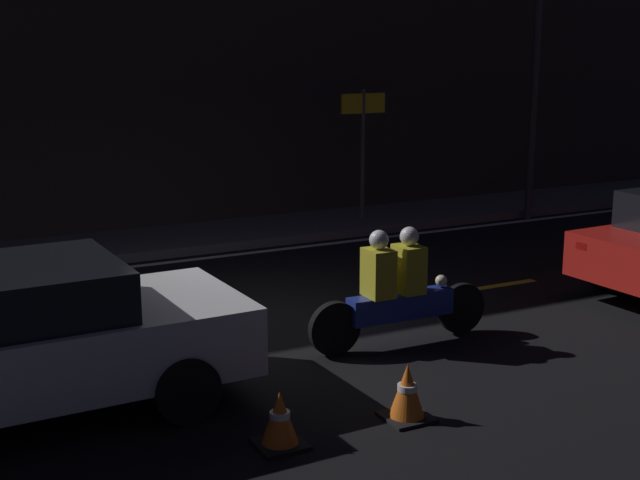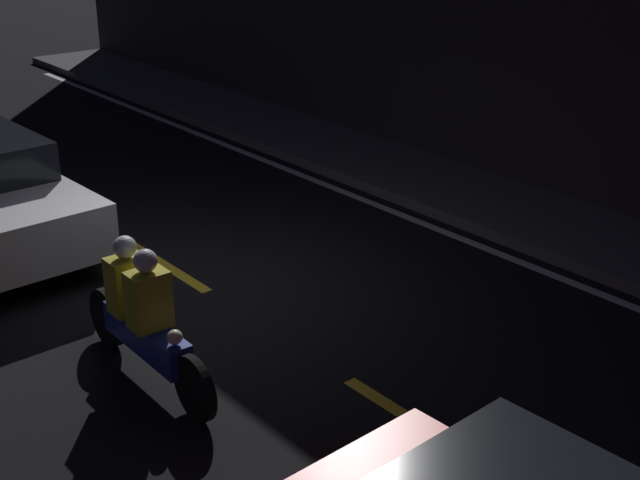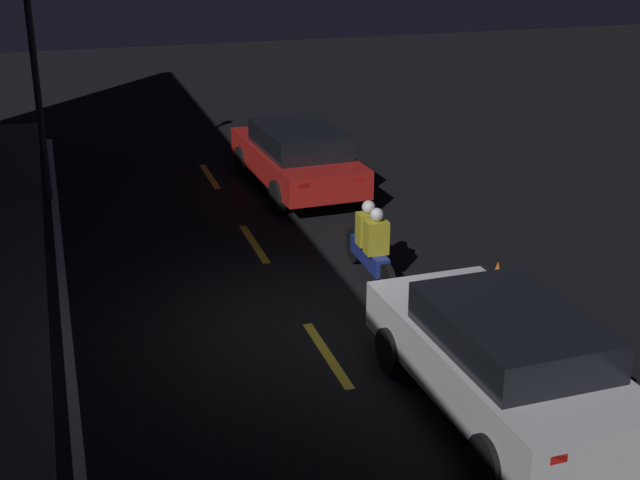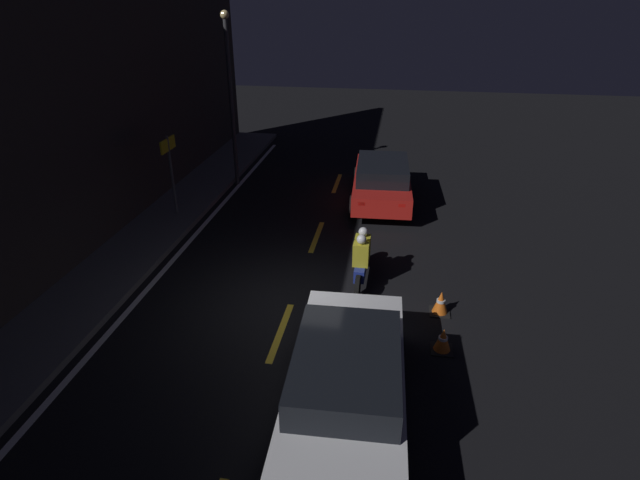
# 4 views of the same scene
# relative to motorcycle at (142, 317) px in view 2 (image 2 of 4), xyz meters

# --- Properties ---
(ground_plane) EXTENTS (56.00, 56.00, 0.00)m
(ground_plane) POSITION_rel_motorcycle_xyz_m (-1.21, 1.45, -0.64)
(ground_plane) COLOR black
(raised_curb) EXTENTS (28.00, 1.86, 0.15)m
(raised_curb) POSITION_rel_motorcycle_xyz_m (-1.21, 6.10, -0.57)
(raised_curb) COLOR #4C4C4F
(raised_curb) RESTS_ON ground
(lane_dash_b) EXTENTS (2.00, 0.14, 0.01)m
(lane_dash_b) POSITION_rel_motorcycle_xyz_m (-6.71, 1.45, -0.64)
(lane_dash_b) COLOR gold
(lane_dash_b) RESTS_ON ground
(lane_dash_c) EXTENTS (2.00, 0.14, 0.01)m
(lane_dash_c) POSITION_rel_motorcycle_xyz_m (-2.21, 1.45, -0.64)
(lane_dash_c) COLOR gold
(lane_dash_c) RESTS_ON ground
(lane_dash_d) EXTENTS (2.00, 0.14, 0.01)m
(lane_dash_d) POSITION_rel_motorcycle_xyz_m (2.29, 1.45, -0.64)
(lane_dash_d) COLOR gold
(lane_dash_d) RESTS_ON ground
(lane_solid_kerb) EXTENTS (25.20, 0.14, 0.01)m
(lane_solid_kerb) POSITION_rel_motorcycle_xyz_m (-1.21, 4.92, -0.64)
(lane_solid_kerb) COLOR silver
(lane_solid_kerb) RESTS_ON ground
(motorcycle) EXTENTS (2.33, 0.37, 1.38)m
(motorcycle) POSITION_rel_motorcycle_xyz_m (0.00, 0.00, 0.00)
(motorcycle) COLOR black
(motorcycle) RESTS_ON ground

